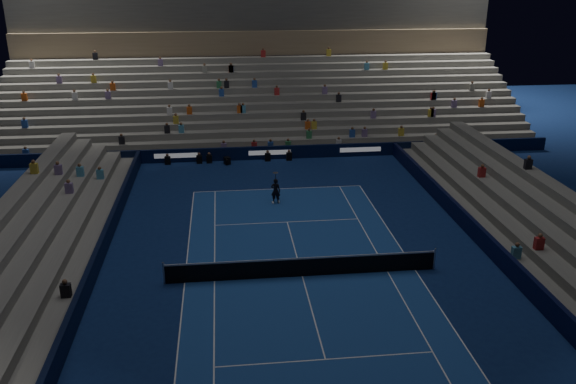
{
  "coord_description": "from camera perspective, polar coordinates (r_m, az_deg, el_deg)",
  "views": [
    {
      "loc": [
        -3.45,
        -24.52,
        13.62
      ],
      "look_at": [
        0.0,
        6.0,
        2.0
      ],
      "focal_mm": 37.04,
      "sensor_mm": 36.0,
      "label": 1
    }
  ],
  "objects": [
    {
      "name": "broadcast_camera",
      "position": [
        44.14,
        -5.87,
        3.02
      ],
      "size": [
        0.54,
        0.91,
        0.54
      ],
      "color": "black",
      "rests_on": "ground"
    },
    {
      "name": "grandstand_west",
      "position": [
        29.28,
        -25.29,
        -7.15
      ],
      "size": [
        5.0,
        37.0,
        2.5
      ],
      "color": "slate",
      "rests_on": "ground"
    },
    {
      "name": "sponsor_barrier_west",
      "position": [
        28.51,
        -18.51,
        -7.86
      ],
      "size": [
        0.25,
        37.0,
        1.0
      ],
      "primitive_type": "cube",
      "color": "black",
      "rests_on": "ground"
    },
    {
      "name": "grandstand_east",
      "position": [
        32.23,
        25.36,
        -4.63
      ],
      "size": [
        5.0,
        37.0,
        2.5
      ],
      "color": "slate",
      "rests_on": "ground"
    },
    {
      "name": "tennis_net",
      "position": [
        28.02,
        1.39,
        -7.19
      ],
      "size": [
        12.9,
        0.1,
        1.1
      ],
      "color": "#B2B2B7",
      "rests_on": "ground"
    },
    {
      "name": "sponsor_barrier_far",
      "position": [
        45.11,
        -1.79,
        3.8
      ],
      "size": [
        44.0,
        0.25,
        1.0
      ],
      "primitive_type": "cube",
      "color": "black",
      "rests_on": "ground"
    },
    {
      "name": "grandstand_main",
      "position": [
        53.53,
        -2.67,
        9.66
      ],
      "size": [
        44.0,
        15.2,
        11.2
      ],
      "color": "slate",
      "rests_on": "ground"
    },
    {
      "name": "court_surface",
      "position": [
        28.26,
        1.38,
        -8.09
      ],
      "size": [
        10.97,
        23.77,
        0.01
      ],
      "primitive_type": "cube",
      "color": "navy",
      "rests_on": "ground"
    },
    {
      "name": "ground",
      "position": [
        28.26,
        1.38,
        -8.09
      ],
      "size": [
        90.0,
        90.0,
        0.0
      ],
      "primitive_type": "plane",
      "color": "#0D1F50",
      "rests_on": "ground"
    },
    {
      "name": "sponsor_barrier_east",
      "position": [
        30.76,
        19.69,
        -5.83
      ],
      "size": [
        0.25,
        37.0,
        1.0
      ],
      "primitive_type": "cube",
      "color": "black",
      "rests_on": "ground"
    },
    {
      "name": "tennis_player",
      "position": [
        36.43,
        -1.19,
        0.11
      ],
      "size": [
        0.67,
        0.53,
        1.59
      ],
      "primitive_type": "imported",
      "rotation": [
        0.0,
        0.0,
        2.85
      ],
      "color": "black",
      "rests_on": "ground"
    }
  ]
}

